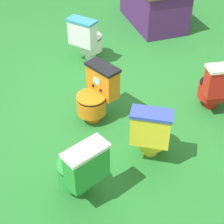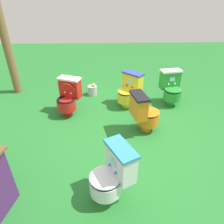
# 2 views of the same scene
# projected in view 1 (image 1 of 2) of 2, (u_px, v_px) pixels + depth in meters

# --- Properties ---
(ground) EXTENTS (14.00, 14.00, 0.00)m
(ground) POSITION_uv_depth(u_px,v_px,m) (113.00, 104.00, 5.01)
(ground) COLOR #26752D
(toilet_white) EXTENTS (0.58, 0.62, 0.73)m
(toilet_white) POSITION_uv_depth(u_px,v_px,m) (87.00, 39.00, 5.69)
(toilet_white) COLOR white
(toilet_white) RESTS_ON ground
(toilet_orange) EXTENTS (0.50, 0.57, 0.73)m
(toilet_orange) POSITION_uv_depth(u_px,v_px,m) (97.00, 94.00, 4.56)
(toilet_orange) COLOR orange
(toilet_orange) RESTS_ON ground
(toilet_yellow) EXTENTS (0.63, 0.63, 0.73)m
(toilet_yellow) POSITION_uv_depth(u_px,v_px,m) (151.00, 132.00, 4.01)
(toilet_yellow) COLOR yellow
(toilet_yellow) RESTS_ON ground
(toilet_red) EXTENTS (0.61, 0.56, 0.73)m
(toilet_red) POSITION_uv_depth(u_px,v_px,m) (217.00, 86.00, 4.69)
(toilet_red) COLOR red
(toilet_red) RESTS_ON ground
(toilet_green) EXTENTS (0.55, 0.48, 0.73)m
(toilet_green) POSITION_uv_depth(u_px,v_px,m) (80.00, 169.00, 3.59)
(toilet_green) COLOR green
(toilet_green) RESTS_ON ground
(vendor_table) EXTENTS (1.61, 1.16, 0.85)m
(vendor_table) POSITION_uv_depth(u_px,v_px,m) (154.00, 2.00, 6.74)
(vendor_table) COLOR #4C2360
(vendor_table) RESTS_ON ground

